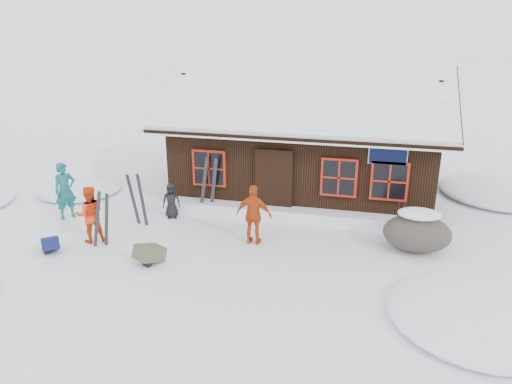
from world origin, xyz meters
TOP-DOWN VIEW (x-y plane):
  - ground at (0.00, 0.00)m, footprint 120.00×120.00m
  - mountain_hut at (1.50, 4.98)m, footprint 8.90×6.09m
  - snow_drift at (1.50, 2.25)m, footprint 7.60×0.60m
  - snow_mounds at (1.65, 1.86)m, footprint 20.60×13.20m
  - skier_teal at (-5.04, 0.83)m, footprint 0.71×0.74m
  - skier_orange_left at (-3.44, -0.49)m, footprint 0.95×0.90m
  - skier_orange_right at (0.80, 0.41)m, footprint 0.97×0.45m
  - skier_crouched at (-2.01, 1.56)m, footprint 0.61×0.50m
  - boulder at (4.95, 1.00)m, footprint 1.71×1.28m
  - ski_pair_left at (-2.99, -0.68)m, footprint 0.58×0.17m
  - ski_pair_mid at (-2.73, 0.85)m, footprint 0.55×0.17m
  - ski_pair_right at (-1.05, 2.20)m, footprint 0.63×0.20m
  - ski_poles at (4.50, 1.31)m, footprint 0.22×0.11m
  - backpack_blue at (-4.16, -1.29)m, footprint 0.67×0.69m
  - backpack_olive at (-1.42, -1.27)m, footprint 0.73×0.80m

SIDE VIEW (x-z plane):
  - ground at x=0.00m, z-range 0.00..0.00m
  - snow_mounds at x=1.65m, z-range -0.24..0.24m
  - backpack_blue at x=-4.16m, z-range 0.00..0.30m
  - snow_drift at x=1.50m, z-range 0.00..0.35m
  - backpack_olive at x=-1.42m, z-range 0.00..0.35m
  - boulder at x=4.95m, z-range 0.01..1.01m
  - skier_crouched at x=-2.01m, z-range 0.00..1.06m
  - ski_poles at x=4.50m, z-range -0.04..1.17m
  - ski_pair_left at x=-2.99m, z-range -0.05..1.51m
  - ski_pair_mid at x=-2.73m, z-range -0.05..1.53m
  - skier_orange_left at x=-3.44m, z-range 0.00..1.55m
  - skier_orange_right at x=0.80m, z-range 0.00..1.63m
  - skier_teal at x=-5.04m, z-range 0.00..1.70m
  - ski_pair_right at x=-1.05m, z-range -0.05..1.75m
  - mountain_hut at x=1.50m, z-range -0.63..3.79m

